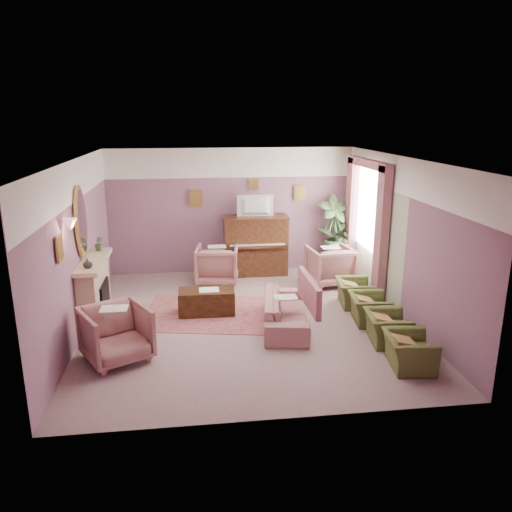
{
  "coord_description": "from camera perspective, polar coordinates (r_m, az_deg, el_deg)",
  "views": [
    {
      "loc": [
        -0.89,
        -8.09,
        3.47
      ],
      "look_at": [
        0.22,
        0.4,
        1.06
      ],
      "focal_mm": 35.0,
      "sensor_mm": 36.0,
      "label": 1
    }
  ],
  "objects": [
    {
      "name": "olive_chair_d",
      "position": [
        9.61,
        11.17,
        -3.69
      ],
      "size": [
        0.53,
        0.75,
        0.65
      ],
      "primitive_type": "imported",
      "color": "#505B28",
      "rests_on": "floor"
    },
    {
      "name": "table_paper",
      "position": [
        9.02,
        -5.39,
        -3.87
      ],
      "size": [
        0.35,
        0.28,
        0.01
      ],
      "primitive_type": "cube",
      "color": "white",
      "rests_on": "coffee_table"
    },
    {
      "name": "floral_armchair_left",
      "position": [
        10.67,
        -4.45,
        -0.75
      ],
      "size": [
        0.87,
        0.87,
        0.91
      ],
      "primitive_type": "imported",
      "color": "#A8726F",
      "rests_on": "floor"
    },
    {
      "name": "side_plant_big",
      "position": [
        11.39,
        9.54,
        2.31
      ],
      "size": [
        0.3,
        0.3,
        0.34
      ],
      "primitive_type": "imported",
      "color": "#3C5E31",
      "rests_on": "side_table"
    },
    {
      "name": "side_plant_small",
      "position": [
        11.34,
        10.25,
        2.06
      ],
      "size": [
        0.16,
        0.16,
        0.28
      ],
      "primitive_type": "imported",
      "color": "#3C5E31",
      "rests_on": "side_table"
    },
    {
      "name": "pelmet",
      "position": [
        10.3,
        12.74,
        10.28
      ],
      "size": [
        0.16,
        2.2,
        0.16
      ],
      "primitive_type": "cube",
      "color": "#955560",
      "rests_on": "wall_right"
    },
    {
      "name": "piano_top",
      "position": [
        11.08,
        -0.06,
        4.48
      ],
      "size": [
        1.45,
        0.65,
        0.04
      ],
      "primitive_type": "cube",
      "color": "#432313",
      "rests_on": "piano"
    },
    {
      "name": "print_back_mid",
      "position": [
        11.24,
        -0.25,
        8.21
      ],
      "size": [
        0.22,
        0.03,
        0.26
      ],
      "primitive_type": "cube",
      "color": "tan",
      "rests_on": "wall_back"
    },
    {
      "name": "floral_armchair_right",
      "position": [
        10.68,
        8.46,
        -0.86
      ],
      "size": [
        0.87,
        0.87,
        0.91
      ],
      "primitive_type": "imported",
      "color": "#A8726F",
      "rests_on": "floor"
    },
    {
      "name": "fireplace_surround",
      "position": [
        8.96,
        -17.98,
        -4.1
      ],
      "size": [
        0.3,
        1.4,
        1.1
      ],
      "primitive_type": "cube",
      "color": "#CCAF90",
      "rests_on": "floor"
    },
    {
      "name": "olive_chair_a",
      "position": [
        7.5,
        17.12,
        -9.82
      ],
      "size": [
        0.53,
        0.75,
        0.65
      ],
      "primitive_type": "imported",
      "color": "#505B28",
      "rests_on": "floor"
    },
    {
      "name": "area_rug",
      "position": [
        9.17,
        -4.96,
        -6.52
      ],
      "size": [
        2.79,
        2.23,
        0.01
      ],
      "primitive_type": "cube",
      "rotation": [
        0.0,
        0.0,
        -0.18
      ],
      "color": "#944C50",
      "rests_on": "floor"
    },
    {
      "name": "side_table",
      "position": [
        11.52,
        9.42,
        -0.21
      ],
      "size": [
        0.52,
        0.52,
        0.7
      ],
      "primitive_type": "cylinder",
      "color": "silver",
      "rests_on": "floor"
    },
    {
      "name": "sofa",
      "position": [
        8.5,
        3.4,
        -5.69
      ],
      "size": [
        0.61,
        1.83,
        0.74
      ],
      "primitive_type": "imported",
      "color": "#A8726F",
      "rests_on": "floor"
    },
    {
      "name": "piano_keyshelf",
      "position": [
        10.87,
        0.17,
        1.07
      ],
      "size": [
        1.3,
        0.12,
        0.06
      ],
      "primitive_type": "cube",
      "color": "#432313",
      "rests_on": "piano"
    },
    {
      "name": "window_blind",
      "position": [
        10.44,
        12.87,
        5.57
      ],
      "size": [
        0.03,
        1.4,
        1.8
      ],
      "primitive_type": "cube",
      "color": "beige",
      "rests_on": "wall_right"
    },
    {
      "name": "floral_armchair_front",
      "position": [
        7.6,
        -15.72,
        -8.27
      ],
      "size": [
        0.87,
        0.87,
        0.91
      ],
      "primitive_type": "imported",
      "color": "#A8726F",
      "rests_on": "floor"
    },
    {
      "name": "curtain_right",
      "position": [
        11.34,
        10.79,
        4.41
      ],
      "size": [
        0.16,
        0.34,
        2.6
      ],
      "primitive_type": "cube",
      "color": "#955560",
      "rests_on": "floor"
    },
    {
      "name": "curtain_left",
      "position": [
        9.65,
        14.13,
        2.25
      ],
      "size": [
        0.16,
        0.34,
        2.6
      ],
      "primitive_type": "cube",
      "color": "#955560",
      "rests_on": "floor"
    },
    {
      "name": "palm_pot",
      "position": [
        11.61,
        8.68,
        -0.97
      ],
      "size": [
        0.34,
        0.34,
        0.34
      ],
      "primitive_type": "cylinder",
      "color": "brown",
      "rests_on": "floor"
    },
    {
      "name": "hearth",
      "position": [
        9.11,
        -16.45,
        -7.26
      ],
      "size": [
        0.55,
        1.5,
        0.02
      ],
      "primitive_type": "cube",
      "color": "#CCAF90",
      "rests_on": "floor"
    },
    {
      "name": "coffee_table",
      "position": [
        9.1,
        -5.67,
        -5.24
      ],
      "size": [
        1.01,
        0.52,
        0.45
      ],
      "primitive_type": "cube",
      "rotation": [
        0.0,
        0.0,
        -0.02
      ],
      "color": "#331D0C",
      "rests_on": "floor"
    },
    {
      "name": "palm_plant",
      "position": [
        11.39,
        8.87,
        3.32
      ],
      "size": [
        0.76,
        0.76,
        1.44
      ],
      "primitive_type": "imported",
      "color": "#3C5E31",
      "rests_on": "palm_pot"
    },
    {
      "name": "floor",
      "position": [
        8.85,
        -1.06,
        -7.36
      ],
      "size": [
        5.5,
        6.0,
        0.01
      ],
      "primitive_type": "cube",
      "color": "gray",
      "rests_on": "ground"
    },
    {
      "name": "piano",
      "position": [
        11.22,
        -0.06,
        1.17
      ],
      "size": [
        1.4,
        0.6,
        1.3
      ],
      "primitive_type": "cube",
      "color": "#432313",
      "rests_on": "floor"
    },
    {
      "name": "wall_left",
      "position": [
        8.56,
        -19.73,
        0.79
      ],
      "size": [
        0.02,
        6.0,
        2.8
      ],
      "primitive_type": "cube",
      "color": "slate",
      "rests_on": "floor"
    },
    {
      "name": "olive_chair_c",
      "position": [
        8.89,
        12.82,
        -5.42
      ],
      "size": [
        0.53,
        0.75,
        0.65
      ],
      "primitive_type": "imported",
      "color": "#505B28",
      "rests_on": "floor"
    },
    {
      "name": "ceiling",
      "position": [
        8.17,
        -1.16,
        11.02
      ],
      "size": [
        5.5,
        6.0,
        0.01
      ],
      "primitive_type": "cube",
      "color": "beige",
      "rests_on": "wall_back"
    },
    {
      "name": "piano_keys",
      "position": [
        10.86,
        0.17,
        1.27
      ],
      "size": [
        1.2,
        0.08,
        0.02
      ],
      "primitive_type": "cube",
      "color": "silver",
      "rests_on": "piano"
    },
    {
      "name": "mantel_vase",
      "position": [
        8.28,
        -18.69,
        -0.82
      ],
      "size": [
        0.16,
        0.16,
        0.16
      ],
      "primitive_type": "imported",
      "color": "white",
      "rests_on": "mantel_shelf"
    },
    {
      "name": "television",
      "position": [
        10.97,
        -0.03,
        5.91
      ],
      "size": [
        0.8,
        0.12,
        0.48
      ],
      "primitive_type": "imported",
      "color": "black",
      "rests_on": "piano"
    },
    {
      "name": "sofa_throw",
      "position": [
        8.5,
        6.08,
        -4.09
      ],
      "size": [
        0.09,
        1.39,
        0.51
      ],
      "primitive_type": "cube",
      "color": "#955560",
      "rests_on": "sofa"
    },
    {
      "name": "stripe_panel",
      "position": [
        10.35,
        13.31,
        1.92
      ],
      "size": [
        0.01,
        3.0,
        2.15
      ],
      "primitive_type": "cube",
      "color": "#B4BCA0",
      "rests_on": "wall_right"
    },
    {
      "name": "olive_chair_b",
      "position": [
        8.18,
        14.78,
        -7.44
      ],
      "size": [
        0.53,
        0.75,
        0.65
      ],
      "primitive_type": "imported",
      "color": "#505B28",
      "rests_on": "floor"
    },
    {
      "name": "wall_back",
      "position": [
        11.32,
        -2.79,
        5.17
      ],
      "size": [
        5.5,
        0.02,
        2.8
      ],
      "primitive_type": "cube",
      "color": "slate",
      "rests_on": "floor"
    },
    {
      "name": "fireplace_inset",
      "position": [
        8.99,
        -17.27,
        -4.99
      ],
      "size": [
        0.18,
        0.72,
        0.68
      ],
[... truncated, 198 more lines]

